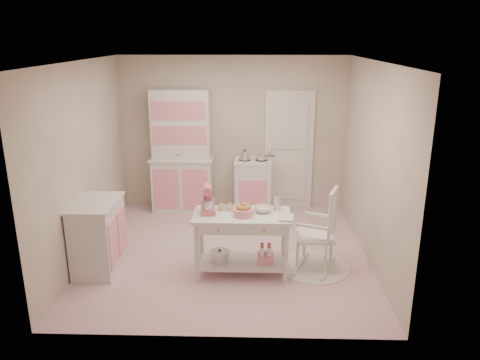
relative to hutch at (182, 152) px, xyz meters
The scene contains 14 objects.
room_shell 1.97m from the hutch, 62.61° to the right, with size 3.84×3.84×2.62m.
door 1.82m from the hutch, ahead, with size 0.82×0.05×2.04m, color silver.
hutch is the anchor object (origin of this frame).
stove 1.33m from the hutch, ahead, with size 0.62×0.57×0.92m, color silver.
base_cabinet 2.37m from the hutch, 109.61° to the right, with size 0.54×0.84×0.92m, color silver.
lace_rug 3.05m from the hutch, 45.67° to the right, with size 0.92×0.92×0.01m, color white.
rocking_chair 2.91m from the hutch, 45.67° to the right, with size 0.48×0.72×1.10m, color silver.
work_table 2.54m from the hutch, 64.19° to the right, with size 1.20×0.60×0.80m, color silver.
stand_mixer 2.29m from the hutch, 73.49° to the right, with size 0.20×0.28×0.34m, color #E25F73.
cookie_tray 2.24m from the hutch, 65.65° to the right, with size 0.34×0.24×0.02m, color silver.
bread_basket 2.52m from the hutch, 64.28° to the right, with size 0.25×0.25×0.09m, color pink.
mixing_bowl 2.52m from the hutch, 58.04° to the right, with size 0.22×0.22×0.07m, color silver.
metal_pitcher 2.55m from the hutch, 53.65° to the right, with size 0.10×0.10×0.17m, color silver.
recipe_book 2.79m from the hutch, 56.90° to the right, with size 0.17×0.23×0.02m, color silver.
Camera 1 is at (0.34, -5.92, 2.91)m, focal length 35.00 mm.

